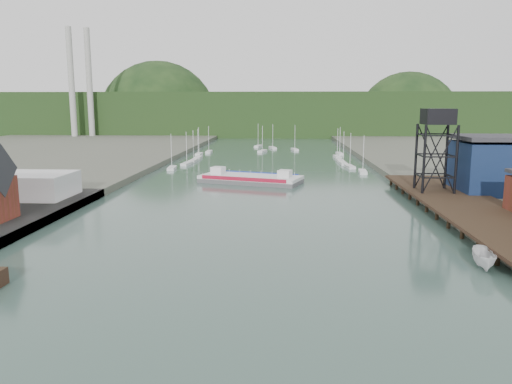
# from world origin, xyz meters

# --- Properties ---
(ground) EXTENTS (600.00, 600.00, 0.00)m
(ground) POSITION_xyz_m (0.00, 0.00, 0.00)
(ground) COLOR #2F4941
(ground) RESTS_ON ground
(east_pier) EXTENTS (14.00, 70.00, 2.45)m
(east_pier) POSITION_xyz_m (37.00, 45.00, 1.90)
(east_pier) COLOR black
(east_pier) RESTS_ON ground
(white_shed) EXTENTS (18.00, 12.00, 4.50)m
(white_shed) POSITION_xyz_m (-44.00, 50.00, 3.85)
(white_shed) COLOR silver
(white_shed) RESTS_ON west_quay
(lift_tower) EXTENTS (6.50, 6.50, 16.00)m
(lift_tower) POSITION_xyz_m (35.00, 58.00, 15.65)
(lift_tower) COLOR black
(lift_tower) RESTS_ON east_pier
(blue_shed) EXTENTS (20.50, 14.50, 11.30)m
(blue_shed) POSITION_xyz_m (50.00, 60.00, 7.06)
(blue_shed) COLOR #0C1A36
(blue_shed) RESTS_ON east_land
(marina_sailboats) EXTENTS (57.71, 92.65, 0.90)m
(marina_sailboats) POSITION_xyz_m (0.08, 138.46, 0.35)
(marina_sailboats) COLOR silver
(marina_sailboats) RESTS_ON ground
(smokestacks) EXTENTS (11.20, 8.20, 60.00)m
(smokestacks) POSITION_xyz_m (-106.00, 232.50, 30.00)
(smokestacks) COLOR #A3A39E
(smokestacks) RESTS_ON ground
(distant_hills) EXTENTS (500.00, 120.00, 80.00)m
(distant_hills) POSITION_xyz_m (-3.98, 301.35, 10.38)
(distant_hills) COLOR black
(distant_hills) RESTS_ON ground
(chain_ferry) EXTENTS (26.26, 16.86, 3.52)m
(chain_ferry) POSITION_xyz_m (-2.64, 80.04, 1.01)
(chain_ferry) COLOR #515154
(chain_ferry) RESTS_ON ground
(motorboat) EXTENTS (3.45, 6.49, 2.38)m
(motorboat) POSITION_xyz_m (28.80, 16.45, 1.19)
(motorboat) COLOR silver
(motorboat) RESTS_ON ground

